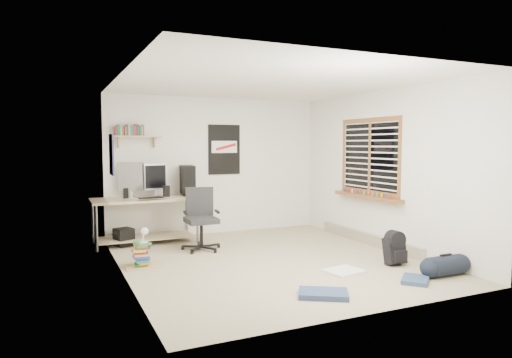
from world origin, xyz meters
name	(u,v)px	position (x,y,z in m)	size (l,w,h in m)	color
floor	(270,261)	(0.00, 0.00, -0.01)	(4.00, 4.50, 0.01)	gray
ceiling	(270,82)	(0.00, 0.00, 2.50)	(4.00, 4.50, 0.01)	white
back_wall	(216,166)	(0.00, 2.25, 1.25)	(4.00, 0.01, 2.50)	silver
left_wall	(122,177)	(-2.00, 0.00, 1.25)	(0.01, 4.50, 2.50)	silver
right_wall	(384,170)	(2.00, 0.00, 1.25)	(0.01, 4.50, 2.50)	silver
desk	(145,221)	(-1.39, 1.88, 0.36)	(1.72, 0.75, 0.79)	tan
monitor_left	(131,182)	(-1.59, 2.00, 1.03)	(0.43, 0.11, 0.48)	#98999D
monitor_right	(156,182)	(-1.18, 2.00, 1.01)	(0.40, 0.10, 0.44)	#AFB0B4
pc_tower	(188,180)	(-0.62, 2.00, 1.03)	(0.22, 0.47, 0.49)	black
keyboard	(151,198)	(-1.35, 1.57, 0.80)	(0.38, 0.13, 0.02)	black
speaker_left	(126,193)	(-1.72, 1.71, 0.87)	(0.08, 0.08, 0.16)	black
speaker_right	(166,191)	(-1.07, 1.71, 0.88)	(0.09, 0.09, 0.18)	black
office_chair	(201,219)	(-0.68, 1.02, 0.49)	(0.64, 0.64, 0.98)	#242426
wall_shelf	(137,137)	(-1.45, 2.14, 1.78)	(0.80, 0.22, 0.24)	tan
poster_back_wall	(224,150)	(0.15, 2.23, 1.55)	(0.62, 0.03, 0.92)	black
poster_left_wall	(111,155)	(-1.99, 1.20, 1.50)	(0.02, 0.42, 0.60)	navy
window	(369,156)	(1.95, 0.30, 1.45)	(0.10, 1.50, 1.26)	brown
baseboard_heater	(368,239)	(1.96, 0.30, 0.09)	(0.08, 2.50, 0.18)	#B7B2A8
backpack	(395,251)	(1.45, -0.92, 0.20)	(0.27, 0.22, 0.36)	black
duffel_bag	(445,265)	(1.68, -1.59, 0.14)	(0.26, 0.26, 0.51)	black
tshirt	(344,271)	(0.59, -0.96, 0.02)	(0.45, 0.38, 0.04)	silver
jeans_a	(323,294)	(-0.14, -1.62, 0.03)	(0.53, 0.34, 0.06)	navy
jeans_b	(415,280)	(1.16, -1.63, 0.03)	(0.39, 0.30, 0.05)	navy
book_stack	(142,256)	(-1.72, 0.42, 0.15)	(0.43, 0.35, 0.29)	olive
desk_lamp	(143,239)	(-1.70, 0.40, 0.38)	(0.11, 0.19, 0.19)	silver
subwoofer	(124,237)	(-1.75, 1.82, 0.14)	(0.26, 0.26, 0.29)	black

